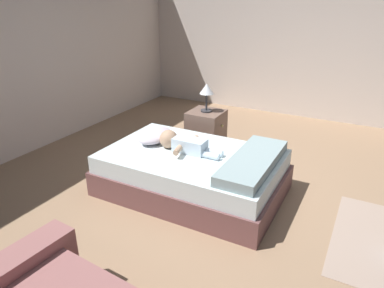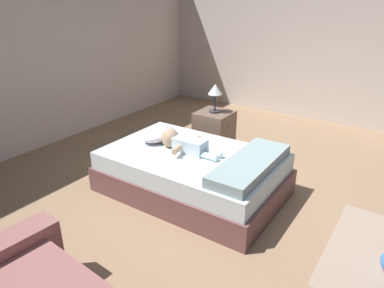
{
  "view_description": "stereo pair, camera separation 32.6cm",
  "coord_description": "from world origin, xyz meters",
  "px_view_note": "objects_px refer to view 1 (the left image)",
  "views": [
    {
      "loc": [
        -2.91,
        -0.9,
        1.89
      ],
      "look_at": [
        -0.1,
        0.6,
        0.53
      ],
      "focal_mm": 32.72,
      "sensor_mm": 36.0,
      "label": 1
    },
    {
      "loc": [
        -2.74,
        -1.18,
        1.89
      ],
      "look_at": [
        -0.1,
        0.6,
        0.53
      ],
      "focal_mm": 32.72,
      "sensor_mm": 36.0,
      "label": 2
    }
  ],
  "objects_px": {
    "bed": "(192,173)",
    "nightstand": "(206,132)",
    "pillow": "(155,135)",
    "baby": "(183,144)",
    "toothbrush": "(194,141)",
    "lamp": "(207,91)"
  },
  "relations": [
    {
      "from": "bed",
      "to": "nightstand",
      "type": "height_order",
      "value": "nightstand"
    },
    {
      "from": "pillow",
      "to": "nightstand",
      "type": "distance_m",
      "value": 0.93
    },
    {
      "from": "bed",
      "to": "baby",
      "type": "distance_m",
      "value": 0.32
    },
    {
      "from": "pillow",
      "to": "bed",
      "type": "bearing_deg",
      "value": -101.17
    },
    {
      "from": "pillow",
      "to": "baby",
      "type": "bearing_deg",
      "value": -102.23
    },
    {
      "from": "bed",
      "to": "toothbrush",
      "type": "distance_m",
      "value": 0.39
    },
    {
      "from": "baby",
      "to": "lamp",
      "type": "distance_m",
      "value": 1.04
    },
    {
      "from": "toothbrush",
      "to": "nightstand",
      "type": "distance_m",
      "value": 0.75
    },
    {
      "from": "baby",
      "to": "lamp",
      "type": "bearing_deg",
      "value": 12.32
    },
    {
      "from": "nightstand",
      "to": "lamp",
      "type": "height_order",
      "value": "lamp"
    },
    {
      "from": "nightstand",
      "to": "toothbrush",
      "type": "bearing_deg",
      "value": -163.96
    },
    {
      "from": "toothbrush",
      "to": "lamp",
      "type": "bearing_deg",
      "value": 16.04
    },
    {
      "from": "nightstand",
      "to": "bed",
      "type": "bearing_deg",
      "value": -161.86
    },
    {
      "from": "bed",
      "to": "lamp",
      "type": "xyz_separation_m",
      "value": [
        0.99,
        0.32,
        0.59
      ]
    },
    {
      "from": "toothbrush",
      "to": "lamp",
      "type": "distance_m",
      "value": 0.82
    },
    {
      "from": "bed",
      "to": "pillow",
      "type": "distance_m",
      "value": 0.58
    },
    {
      "from": "lamp",
      "to": "baby",
      "type": "bearing_deg",
      "value": -167.68
    },
    {
      "from": "pillow",
      "to": "lamp",
      "type": "relative_size",
      "value": 1.3
    },
    {
      "from": "bed",
      "to": "toothbrush",
      "type": "height_order",
      "value": "toothbrush"
    },
    {
      "from": "baby",
      "to": "toothbrush",
      "type": "distance_m",
      "value": 0.28
    },
    {
      "from": "nightstand",
      "to": "baby",
      "type": "bearing_deg",
      "value": -167.68
    },
    {
      "from": "pillow",
      "to": "toothbrush",
      "type": "height_order",
      "value": "pillow"
    }
  ]
}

